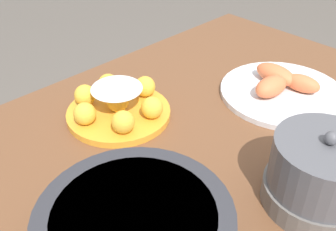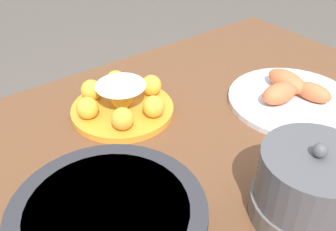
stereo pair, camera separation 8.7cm
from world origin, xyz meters
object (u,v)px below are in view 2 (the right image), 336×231
at_px(warming_pot, 310,187).
at_px(dining_table, 216,180).
at_px(serving_bowl, 110,229).
at_px(seafood_platter, 292,96).
at_px(cake_plate, 121,102).

bearing_deg(warming_pot, dining_table, -91.37).
height_order(serving_bowl, seafood_platter, serving_bowl).
xyz_separation_m(dining_table, cake_plate, (0.09, -0.24, 0.12)).
distance_m(dining_table, warming_pot, 0.27).
bearing_deg(dining_table, cake_plate, -69.72).
xyz_separation_m(serving_bowl, seafood_platter, (-0.58, -0.11, -0.04)).
relative_size(cake_plate, seafood_platter, 0.77).
relative_size(cake_plate, warming_pot, 1.29).
relative_size(dining_table, seafood_platter, 3.96).
xyz_separation_m(serving_bowl, warming_pot, (-0.30, 0.14, 0.01)).
height_order(cake_plate, serving_bowl, serving_bowl).
bearing_deg(serving_bowl, cake_plate, -124.01).
bearing_deg(warming_pot, cake_plate, -79.52).
xyz_separation_m(dining_table, serving_bowl, (0.31, 0.08, 0.14)).
xyz_separation_m(cake_plate, serving_bowl, (0.22, 0.32, 0.02)).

